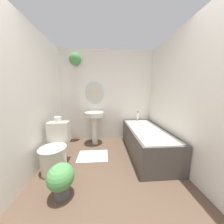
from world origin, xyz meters
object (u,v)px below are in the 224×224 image
(bathtub, at_px, (146,141))
(potted_plant, at_px, (61,179))
(toilet, at_px, (55,151))
(toilet_paper_roll, at_px, (58,119))
(pedestal_sink, at_px, (95,121))
(shampoo_bottle, at_px, (138,115))

(bathtub, xyz_separation_m, potted_plant, (-1.45, -0.95, -0.03))
(toilet, bearing_deg, toilet_paper_roll, 90.00)
(potted_plant, bearing_deg, bathtub, 33.08)
(pedestal_sink, xyz_separation_m, potted_plant, (-0.30, -1.51, -0.35))
(potted_plant, xyz_separation_m, toilet_paper_roll, (-0.30, 0.80, 0.57))
(potted_plant, bearing_deg, toilet, 117.45)
(toilet, distance_m, pedestal_sink, 1.15)
(pedestal_sink, height_order, potted_plant, pedestal_sink)
(potted_plant, relative_size, toilet_paper_roll, 4.08)
(toilet, height_order, potted_plant, toilet)
(pedestal_sink, xyz_separation_m, bathtub, (1.15, -0.57, -0.32))
(pedestal_sink, distance_m, potted_plant, 1.58)
(toilet, bearing_deg, bathtub, 11.61)
(bathtub, bearing_deg, toilet_paper_roll, -175.24)
(toilet, relative_size, pedestal_sink, 0.84)
(bathtub, relative_size, potted_plant, 3.55)
(pedestal_sink, distance_m, shampoo_bottle, 1.15)
(bathtub, bearing_deg, pedestal_sink, 153.79)
(pedestal_sink, distance_m, toilet_paper_roll, 0.96)
(bathtub, xyz_separation_m, toilet_paper_roll, (-1.76, -0.15, 0.54))
(toilet, height_order, toilet_paper_roll, toilet_paper_roll)
(toilet_paper_roll, bearing_deg, potted_plant, -69.19)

